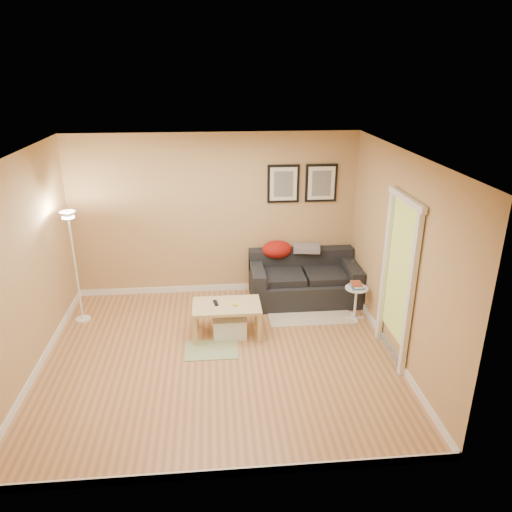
# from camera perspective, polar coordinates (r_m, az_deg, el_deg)

# --- Properties ---
(floor) EXTENTS (4.50, 4.50, 0.00)m
(floor) POSITION_cam_1_polar(r_m,az_deg,el_deg) (6.45, -4.28, -11.69)
(floor) COLOR #C07C52
(floor) RESTS_ON ground
(ceiling) EXTENTS (4.50, 4.50, 0.00)m
(ceiling) POSITION_cam_1_polar(r_m,az_deg,el_deg) (5.47, -5.04, 11.72)
(ceiling) COLOR white
(ceiling) RESTS_ON wall_back
(wall_back) EXTENTS (4.50, 0.00, 4.50)m
(wall_back) POSITION_cam_1_polar(r_m,az_deg,el_deg) (7.72, -4.86, 4.71)
(wall_back) COLOR tan
(wall_back) RESTS_ON ground
(wall_front) EXTENTS (4.50, 0.00, 4.50)m
(wall_front) POSITION_cam_1_polar(r_m,az_deg,el_deg) (4.06, -4.17, -11.77)
(wall_front) COLOR tan
(wall_front) RESTS_ON ground
(wall_left) EXTENTS (0.00, 4.00, 4.00)m
(wall_left) POSITION_cam_1_polar(r_m,az_deg,el_deg) (6.25, -25.73, -1.57)
(wall_left) COLOR tan
(wall_left) RESTS_ON ground
(wall_right) EXTENTS (0.00, 4.00, 4.00)m
(wall_right) POSITION_cam_1_polar(r_m,az_deg,el_deg) (6.26, 16.42, -0.20)
(wall_right) COLOR tan
(wall_right) RESTS_ON ground
(baseboard_back) EXTENTS (4.50, 0.02, 0.10)m
(baseboard_back) POSITION_cam_1_polar(r_m,az_deg,el_deg) (8.16, -4.59, -3.73)
(baseboard_back) COLOR white
(baseboard_back) RESTS_ON ground
(baseboard_front) EXTENTS (4.50, 0.02, 0.10)m
(baseboard_front) POSITION_cam_1_polar(r_m,az_deg,el_deg) (4.87, -3.74, -24.10)
(baseboard_front) COLOR white
(baseboard_front) RESTS_ON ground
(baseboard_left) EXTENTS (0.02, 4.00, 0.10)m
(baseboard_left) POSITION_cam_1_polar(r_m,az_deg,el_deg) (6.79, -23.93, -11.33)
(baseboard_left) COLOR white
(baseboard_left) RESTS_ON ground
(baseboard_right) EXTENTS (0.02, 4.00, 0.10)m
(baseboard_right) POSITION_cam_1_polar(r_m,az_deg,el_deg) (6.80, 15.23, -10.03)
(baseboard_right) COLOR white
(baseboard_right) RESTS_ON ground
(sofa) EXTENTS (1.70, 0.90, 0.75)m
(sofa) POSITION_cam_1_polar(r_m,az_deg,el_deg) (7.74, 5.68, -2.60)
(sofa) COLOR black
(sofa) RESTS_ON ground
(red_throw) EXTENTS (0.48, 0.36, 0.28)m
(red_throw) POSITION_cam_1_polar(r_m,az_deg,el_deg) (7.78, 2.47, 0.77)
(red_throw) COLOR #9B1B0E
(red_throw) RESTS_ON sofa
(plaid_throw) EXTENTS (0.45, 0.32, 0.10)m
(plaid_throw) POSITION_cam_1_polar(r_m,az_deg,el_deg) (7.84, 5.96, 0.91)
(plaid_throw) COLOR #A77E61
(plaid_throw) RESTS_ON sofa
(framed_print_left) EXTENTS (0.50, 0.04, 0.60)m
(framed_print_left) POSITION_cam_1_polar(r_m,az_deg,el_deg) (7.65, 3.23, 8.47)
(framed_print_left) COLOR black
(framed_print_left) RESTS_ON wall_back
(framed_print_right) EXTENTS (0.50, 0.04, 0.60)m
(framed_print_right) POSITION_cam_1_polar(r_m,az_deg,el_deg) (7.76, 7.66, 8.50)
(framed_print_right) COLOR black
(framed_print_right) RESTS_ON wall_back
(area_rug) EXTENTS (1.25, 0.85, 0.01)m
(area_rug) POSITION_cam_1_polar(r_m,az_deg,el_deg) (7.51, 6.16, -6.53)
(area_rug) COLOR beige
(area_rug) RESTS_ON ground
(green_runner) EXTENTS (0.70, 0.50, 0.01)m
(green_runner) POSITION_cam_1_polar(r_m,az_deg,el_deg) (6.58, -5.24, -10.88)
(green_runner) COLOR #668C4C
(green_runner) RESTS_ON ground
(coffee_table) EXTENTS (1.06, 0.82, 0.47)m
(coffee_table) POSITION_cam_1_polar(r_m,az_deg,el_deg) (6.80, -3.43, -7.47)
(coffee_table) COLOR tan
(coffee_table) RESTS_ON ground
(remote_control) EXTENTS (0.08, 0.17, 0.02)m
(remote_control) POSITION_cam_1_polar(r_m,az_deg,el_deg) (6.72, -4.76, -5.51)
(remote_control) COLOR black
(remote_control) RESTS_ON coffee_table
(tape_roll) EXTENTS (0.07, 0.07, 0.03)m
(tape_roll) POSITION_cam_1_polar(r_m,az_deg,el_deg) (6.65, -2.46, -5.73)
(tape_roll) COLOR yellow
(tape_roll) RESTS_ON coffee_table
(storage_bin) EXTENTS (0.47, 0.35, 0.29)m
(storage_bin) POSITION_cam_1_polar(r_m,az_deg,el_deg) (6.81, -3.10, -8.25)
(storage_bin) COLOR white
(storage_bin) RESTS_ON ground
(side_table) EXTENTS (0.33, 0.33, 0.51)m
(side_table) POSITION_cam_1_polar(r_m,az_deg,el_deg) (7.33, 11.59, -5.46)
(side_table) COLOR white
(side_table) RESTS_ON ground
(book_stack) EXTENTS (0.21, 0.25, 0.07)m
(book_stack) POSITION_cam_1_polar(r_m,az_deg,el_deg) (7.22, 11.76, -3.35)
(book_stack) COLOR #2F5C8D
(book_stack) RESTS_ON side_table
(floor_lamp) EXTENTS (0.22, 0.22, 1.68)m
(floor_lamp) POSITION_cam_1_polar(r_m,az_deg,el_deg) (7.37, -20.39, -1.64)
(floor_lamp) COLOR white
(floor_lamp) RESTS_ON ground
(doorway) EXTENTS (0.12, 1.01, 2.13)m
(doorway) POSITION_cam_1_polar(r_m,az_deg,el_deg) (6.22, 16.21, -3.08)
(doorway) COLOR white
(doorway) RESTS_ON ground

